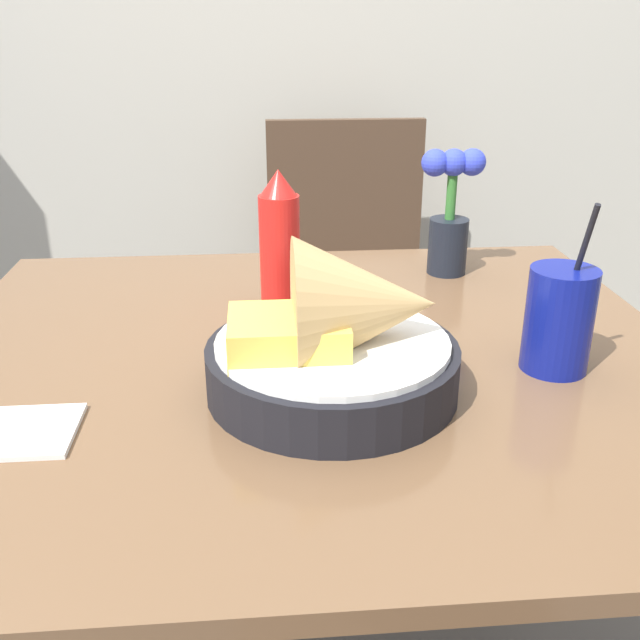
{
  "coord_description": "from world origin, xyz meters",
  "views": [
    {
      "loc": [
        -0.06,
        -0.84,
        1.16
      ],
      "look_at": [
        0.01,
        -0.03,
        0.82
      ],
      "focal_mm": 40.0,
      "sensor_mm": 36.0,
      "label": 1
    }
  ],
  "objects_px": {
    "flower_vase": "(450,214)",
    "ketchup_bottle": "(280,245)",
    "food_basket": "(343,340)",
    "chair_far_window": "(348,276)",
    "drink_cup": "(558,323)"
  },
  "relations": [
    {
      "from": "flower_vase",
      "to": "ketchup_bottle",
      "type": "bearing_deg",
      "value": -152.56
    },
    {
      "from": "food_basket",
      "to": "flower_vase",
      "type": "distance_m",
      "value": 0.47
    },
    {
      "from": "chair_far_window",
      "to": "flower_vase",
      "type": "xyz_separation_m",
      "value": [
        0.1,
        -0.59,
        0.31
      ]
    },
    {
      "from": "chair_far_window",
      "to": "drink_cup",
      "type": "relative_size",
      "value": 4.32
    },
    {
      "from": "ketchup_bottle",
      "to": "drink_cup",
      "type": "bearing_deg",
      "value": -33.45
    },
    {
      "from": "ketchup_bottle",
      "to": "food_basket",
      "type": "bearing_deg",
      "value": -76.18
    },
    {
      "from": "flower_vase",
      "to": "drink_cup",
      "type": "bearing_deg",
      "value": -83.36
    },
    {
      "from": "food_basket",
      "to": "drink_cup",
      "type": "relative_size",
      "value": 1.35
    },
    {
      "from": "food_basket",
      "to": "drink_cup",
      "type": "distance_m",
      "value": 0.27
    },
    {
      "from": "food_basket",
      "to": "flower_vase",
      "type": "xyz_separation_m",
      "value": [
        0.23,
        0.41,
        0.04
      ]
    },
    {
      "from": "chair_far_window",
      "to": "drink_cup",
      "type": "xyz_separation_m",
      "value": [
        0.14,
        -0.95,
        0.27
      ]
    },
    {
      "from": "food_basket",
      "to": "chair_far_window",
      "type": "bearing_deg",
      "value": 82.51
    },
    {
      "from": "ketchup_bottle",
      "to": "flower_vase",
      "type": "relative_size",
      "value": 1.0
    },
    {
      "from": "food_basket",
      "to": "ketchup_bottle",
      "type": "distance_m",
      "value": 0.27
    },
    {
      "from": "food_basket",
      "to": "drink_cup",
      "type": "bearing_deg",
      "value": 7.65
    }
  ]
}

